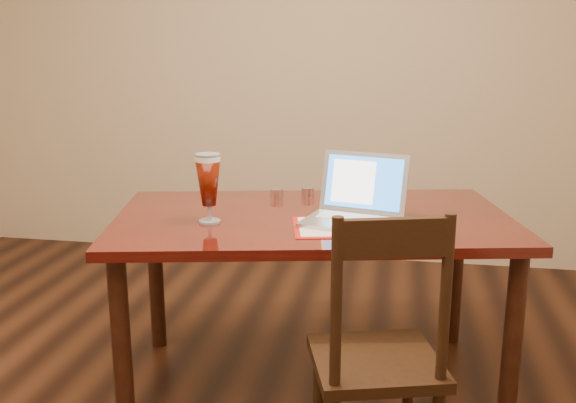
# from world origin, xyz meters

# --- Properties ---
(dining_table) EXTENTS (1.78, 1.23, 1.04)m
(dining_table) POSITION_xyz_m (0.40, 0.78, 0.68)
(dining_table) COLOR #4C0F0A
(dining_table) RESTS_ON ground
(dining_chair) EXTENTS (0.51, 0.49, 0.97)m
(dining_chair) POSITION_xyz_m (0.71, 0.18, 0.46)
(dining_chair) COLOR black
(dining_chair) RESTS_ON ground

